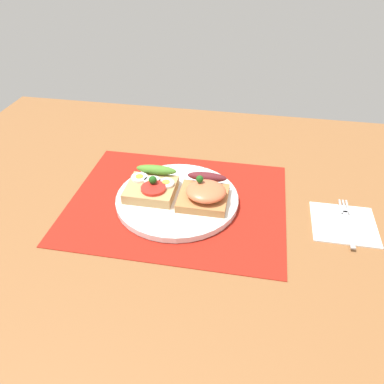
{
  "coord_description": "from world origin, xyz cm",
  "views": [
    {
      "loc": [
        13.9,
        -59.44,
        47.12
      ],
      "look_at": [
        3.0,
        0.0,
        3.02
      ],
      "focal_mm": 35.89,
      "sensor_mm": 36.0,
      "label": 1
    }
  ],
  "objects_px": {
    "sandwich_salmon": "(205,193)",
    "fork": "(347,221)",
    "plate": "(177,199)",
    "sandwich_egg_tomato": "(152,187)",
    "napkin": "(344,223)"
  },
  "relations": [
    {
      "from": "sandwich_salmon",
      "to": "fork",
      "type": "relative_size",
      "value": 0.76
    },
    {
      "from": "sandwich_salmon",
      "to": "napkin",
      "type": "distance_m",
      "value": 0.27
    },
    {
      "from": "sandwich_salmon",
      "to": "fork",
      "type": "distance_m",
      "value": 0.27
    },
    {
      "from": "plate",
      "to": "napkin",
      "type": "bearing_deg",
      "value": -1.74
    },
    {
      "from": "napkin",
      "to": "sandwich_egg_tomato",
      "type": "bearing_deg",
      "value": 177.88
    },
    {
      "from": "plate",
      "to": "napkin",
      "type": "relative_size",
      "value": 2.07
    },
    {
      "from": "napkin",
      "to": "fork",
      "type": "xyz_separation_m",
      "value": [
        0.01,
        0.0,
        0.0
      ]
    },
    {
      "from": "plate",
      "to": "sandwich_salmon",
      "type": "relative_size",
      "value": 2.32
    },
    {
      "from": "napkin",
      "to": "fork",
      "type": "distance_m",
      "value": 0.01
    },
    {
      "from": "napkin",
      "to": "sandwich_salmon",
      "type": "bearing_deg",
      "value": 178.54
    },
    {
      "from": "sandwich_salmon",
      "to": "napkin",
      "type": "height_order",
      "value": "sandwich_salmon"
    },
    {
      "from": "plate",
      "to": "sandwich_salmon",
      "type": "xyz_separation_m",
      "value": [
        0.06,
        -0.0,
        0.03
      ]
    },
    {
      "from": "plate",
      "to": "sandwich_egg_tomato",
      "type": "relative_size",
      "value": 2.37
    },
    {
      "from": "sandwich_salmon",
      "to": "napkin",
      "type": "bearing_deg",
      "value": -1.46
    },
    {
      "from": "sandwich_egg_tomato",
      "to": "sandwich_salmon",
      "type": "distance_m",
      "value": 0.11
    }
  ]
}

